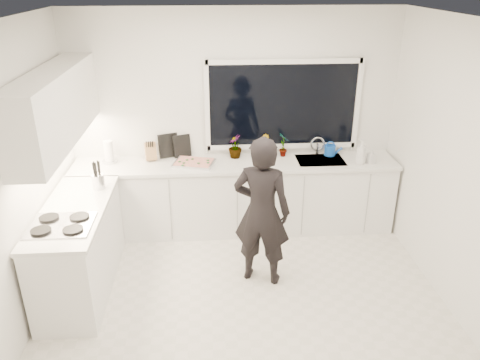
{
  "coord_description": "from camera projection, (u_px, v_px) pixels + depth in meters",
  "views": [
    {
      "loc": [
        -0.31,
        -3.84,
        3.05
      ],
      "look_at": [
        -0.02,
        0.4,
        1.15
      ],
      "focal_mm": 35.0,
      "sensor_mm": 36.0,
      "label": 1
    }
  ],
  "objects": [
    {
      "name": "floor",
      "position": [
        245.0,
        300.0,
        4.76
      ],
      "size": [
        4.0,
        3.5,
        0.02
      ],
      "primitive_type": "cube",
      "color": "beige",
      "rests_on": "ground"
    },
    {
      "name": "wall_back",
      "position": [
        234.0,
        121.0,
        5.81
      ],
      "size": [
        4.0,
        0.02,
        2.7
      ],
      "primitive_type": "cube",
      "color": "white",
      "rests_on": "ground"
    },
    {
      "name": "wall_left",
      "position": [
        16.0,
        184.0,
        4.08
      ],
      "size": [
        0.02,
        3.5,
        2.7
      ],
      "primitive_type": "cube",
      "color": "white",
      "rests_on": "ground"
    },
    {
      "name": "wall_right",
      "position": [
        461.0,
        172.0,
        4.33
      ],
      "size": [
        0.02,
        3.5,
        2.7
      ],
      "primitive_type": "cube",
      "color": "white",
      "rests_on": "ground"
    },
    {
      "name": "ceiling",
      "position": [
        246.0,
        19.0,
        3.65
      ],
      "size": [
        4.0,
        3.5,
        0.02
      ],
      "primitive_type": "cube",
      "color": "white",
      "rests_on": "wall_back"
    },
    {
      "name": "window",
      "position": [
        283.0,
        105.0,
        5.73
      ],
      "size": [
        1.8,
        0.02,
        1.0
      ],
      "primitive_type": "cube",
      "color": "black",
      "rests_on": "wall_back"
    },
    {
      "name": "base_cabinets_back",
      "position": [
        236.0,
        197.0,
        5.9
      ],
      "size": [
        3.92,
        0.58,
        0.88
      ],
      "primitive_type": "cube",
      "color": "white",
      "rests_on": "floor"
    },
    {
      "name": "base_cabinets_left",
      "position": [
        80.0,
        250.0,
        4.79
      ],
      "size": [
        0.58,
        1.6,
        0.88
      ],
      "primitive_type": "cube",
      "color": "white",
      "rests_on": "floor"
    },
    {
      "name": "countertop_back",
      "position": [
        236.0,
        164.0,
        5.7
      ],
      "size": [
        3.94,
        0.62,
        0.04
      ],
      "primitive_type": "cube",
      "color": "silver",
      "rests_on": "base_cabinets_back"
    },
    {
      "name": "countertop_left",
      "position": [
        73.0,
        210.0,
        4.6
      ],
      "size": [
        0.62,
        1.6,
        0.04
      ],
      "primitive_type": "cube",
      "color": "silver",
      "rests_on": "base_cabinets_left"
    },
    {
      "name": "upper_cabinets",
      "position": [
        56.0,
        107.0,
        4.53
      ],
      "size": [
        0.34,
        2.1,
        0.7
      ],
      "primitive_type": "cube",
      "color": "white",
      "rests_on": "wall_left"
    },
    {
      "name": "sink",
      "position": [
        320.0,
        164.0,
        5.79
      ],
      "size": [
        0.58,
        0.42,
        0.14
      ],
      "primitive_type": "cube",
      "color": "silver",
      "rests_on": "countertop_back"
    },
    {
      "name": "faucet",
      "position": [
        317.0,
        146.0,
        5.91
      ],
      "size": [
        0.03,
        0.03,
        0.22
      ],
      "primitive_type": "cylinder",
      "color": "silver",
      "rests_on": "countertop_back"
    },
    {
      "name": "stovetop",
      "position": [
        61.0,
        224.0,
        4.27
      ],
      "size": [
        0.56,
        0.48,
        0.03
      ],
      "primitive_type": "cube",
      "color": "black",
      "rests_on": "countertop_left"
    },
    {
      "name": "person",
      "position": [
        262.0,
        212.0,
        4.76
      ],
      "size": [
        0.68,
        0.55,
        1.62
      ],
      "primitive_type": "imported",
      "rotation": [
        0.0,
        0.0,
        2.82
      ],
      "color": "black",
      "rests_on": "floor"
    },
    {
      "name": "pizza_tray",
      "position": [
        194.0,
        163.0,
        5.64
      ],
      "size": [
        0.54,
        0.45,
        0.03
      ],
      "primitive_type": "cube",
      "rotation": [
        0.0,
        0.0,
        -0.26
      ],
      "color": "#BABBBF",
      "rests_on": "countertop_back"
    },
    {
      "name": "pizza",
      "position": [
        194.0,
        162.0,
        5.63
      ],
      "size": [
        0.49,
        0.4,
        0.01
      ],
      "primitive_type": "cube",
      "rotation": [
        0.0,
        0.0,
        -0.26
      ],
      "color": "#B52418",
      "rests_on": "pizza_tray"
    },
    {
      "name": "watering_can",
      "position": [
        330.0,
        150.0,
        5.9
      ],
      "size": [
        0.18,
        0.18,
        0.13
      ],
      "primitive_type": "cylinder",
      "rotation": [
        0.0,
        0.0,
        -0.31
      ],
      "color": "#1249AF",
      "rests_on": "countertop_back"
    },
    {
      "name": "paper_towel_roll",
      "position": [
        109.0,
        152.0,
        5.64
      ],
      "size": [
        0.12,
        0.12,
        0.26
      ],
      "primitive_type": "cylinder",
      "rotation": [
        0.0,
        0.0,
        -0.1
      ],
      "color": "white",
      "rests_on": "countertop_back"
    },
    {
      "name": "knife_block",
      "position": [
        151.0,
        152.0,
        5.72
      ],
      "size": [
        0.15,
        0.13,
        0.22
      ],
      "primitive_type": "cube",
      "rotation": [
        0.0,
        0.0,
        0.26
      ],
      "color": "olive",
      "rests_on": "countertop_back"
    },
    {
      "name": "utensil_crock",
      "position": [
        98.0,
        182.0,
        4.98
      ],
      "size": [
        0.15,
        0.15,
        0.16
      ],
      "primitive_type": "cylinder",
      "rotation": [
        0.0,
        0.0,
        0.12
      ],
      "color": "#BCBCC1",
      "rests_on": "countertop_left"
    },
    {
      "name": "picture_frame_large",
      "position": [
        182.0,
        146.0,
        5.82
      ],
      "size": [
        0.21,
        0.1,
        0.28
      ],
      "primitive_type": "cube",
      "rotation": [
        0.0,
        0.0,
        0.37
      ],
      "color": "black",
      "rests_on": "countertop_back"
    },
    {
      "name": "picture_frame_small",
      "position": [
        168.0,
        146.0,
        5.81
      ],
      "size": [
        0.24,
        0.11,
        0.3
      ],
      "primitive_type": "cube",
      "rotation": [
        0.0,
        0.0,
        0.37
      ],
      "color": "black",
      "rests_on": "countertop_back"
    },
    {
      "name": "herb_plants",
      "position": [
        258.0,
        146.0,
        5.81
      ],
      "size": [
        0.77,
        0.19,
        0.31
      ],
      "color": "#26662D",
      "rests_on": "countertop_back"
    },
    {
      "name": "soap_bottles",
      "position": [
        364.0,
        153.0,
        5.61
      ],
      "size": [
        0.27,
        0.17,
        0.31
      ],
      "color": "#D8BF66",
      "rests_on": "countertop_back"
    }
  ]
}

